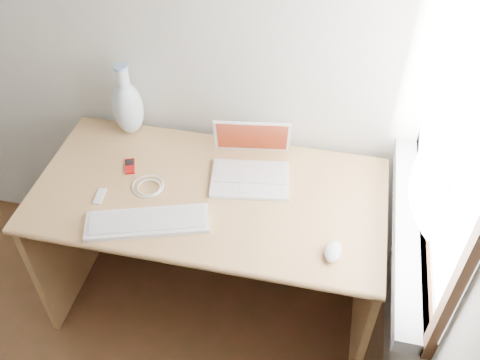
% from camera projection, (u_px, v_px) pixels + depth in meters
% --- Properties ---
extents(window, '(0.11, 0.99, 1.10)m').
position_uv_depth(window, '(455.00, 115.00, 1.53)').
color(window, white).
rests_on(window, right_wall).
extents(desk, '(1.37, 0.69, 0.72)m').
position_uv_depth(desk, '(216.00, 213.00, 2.29)').
color(desk, tan).
rests_on(desk, floor).
extents(laptop, '(0.34, 0.30, 0.21)m').
position_uv_depth(laptop, '(252.00, 165.00, 2.12)').
color(laptop, white).
rests_on(laptop, desk).
extents(external_keyboard, '(0.47, 0.27, 0.02)m').
position_uv_depth(external_keyboard, '(147.00, 222.00, 1.96)').
color(external_keyboard, white).
rests_on(external_keyboard, desk).
extents(mouse, '(0.07, 0.11, 0.03)m').
position_uv_depth(mouse, '(333.00, 251.00, 1.85)').
color(mouse, white).
rests_on(mouse, desk).
extents(ipod, '(0.07, 0.10, 0.01)m').
position_uv_depth(ipod, '(130.00, 166.00, 2.18)').
color(ipod, '#A60C0B').
rests_on(ipod, desk).
extents(cable_coil, '(0.17, 0.17, 0.01)m').
position_uv_depth(cable_coil, '(148.00, 186.00, 2.10)').
color(cable_coil, white).
rests_on(cable_coil, desk).
extents(remote, '(0.04, 0.09, 0.01)m').
position_uv_depth(remote, '(100.00, 196.00, 2.06)').
color(remote, white).
rests_on(remote, desk).
extents(vase, '(0.13, 0.13, 0.33)m').
position_uv_depth(vase, '(128.00, 106.00, 2.26)').
color(vase, silver).
rests_on(vase, desk).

